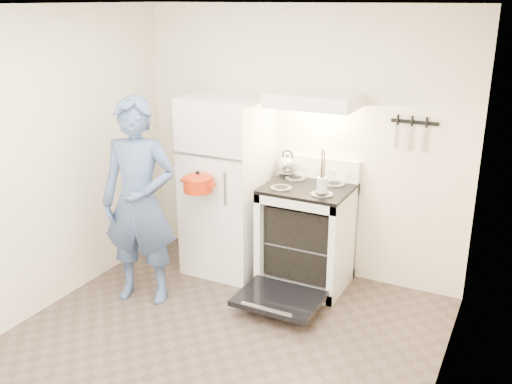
% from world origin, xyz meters
% --- Properties ---
extents(floor, '(3.60, 3.60, 0.00)m').
position_xyz_m(floor, '(0.00, 0.00, 0.00)').
color(floor, '#4E4038').
rests_on(floor, ground).
extents(back_wall, '(3.20, 0.02, 2.50)m').
position_xyz_m(back_wall, '(0.00, 1.80, 1.25)').
color(back_wall, '#EFE4C7').
rests_on(back_wall, ground).
extents(refrigerator, '(0.70, 0.70, 1.70)m').
position_xyz_m(refrigerator, '(-0.58, 1.45, 0.85)').
color(refrigerator, white).
rests_on(refrigerator, floor).
extents(stove_body, '(0.76, 0.65, 0.92)m').
position_xyz_m(stove_body, '(0.23, 1.48, 0.46)').
color(stove_body, white).
rests_on(stove_body, floor).
extents(cooktop, '(0.76, 0.65, 0.03)m').
position_xyz_m(cooktop, '(0.23, 1.48, 0.94)').
color(cooktop, black).
rests_on(cooktop, stove_body).
extents(backsplash, '(0.76, 0.07, 0.20)m').
position_xyz_m(backsplash, '(0.23, 1.76, 1.05)').
color(backsplash, white).
rests_on(backsplash, cooktop).
extents(oven_door, '(0.70, 0.54, 0.04)m').
position_xyz_m(oven_door, '(0.23, 0.88, 0.12)').
color(oven_door, black).
rests_on(oven_door, floor).
extents(oven_rack, '(0.60, 0.52, 0.01)m').
position_xyz_m(oven_rack, '(0.23, 1.48, 0.44)').
color(oven_rack, gray).
rests_on(oven_rack, stove_body).
extents(range_hood, '(0.76, 0.50, 0.12)m').
position_xyz_m(range_hood, '(0.23, 1.55, 1.71)').
color(range_hood, white).
rests_on(range_hood, back_wall).
extents(knife_strip, '(0.40, 0.02, 0.03)m').
position_xyz_m(knife_strip, '(1.05, 1.79, 1.55)').
color(knife_strip, black).
rests_on(knife_strip, back_wall).
extents(pizza_stone, '(0.30, 0.30, 0.02)m').
position_xyz_m(pizza_stone, '(0.25, 1.52, 0.45)').
color(pizza_stone, '#927149').
rests_on(pizza_stone, oven_rack).
extents(tea_kettle, '(0.20, 0.17, 0.25)m').
position_xyz_m(tea_kettle, '(-0.07, 1.70, 1.07)').
color(tea_kettle, silver).
rests_on(tea_kettle, cooktop).
extents(utensil_jar, '(0.10, 0.10, 0.13)m').
position_xyz_m(utensil_jar, '(0.42, 1.30, 1.05)').
color(utensil_jar, silver).
rests_on(utensil_jar, cooktop).
extents(person, '(0.75, 0.59, 1.80)m').
position_xyz_m(person, '(-0.95, 0.58, 0.90)').
color(person, '#364F7B').
rests_on(person, floor).
extents(dutch_oven, '(0.33, 0.26, 0.22)m').
position_xyz_m(dutch_oven, '(-0.61, 0.97, 0.99)').
color(dutch_oven, '#BA2809').
rests_on(dutch_oven, person).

